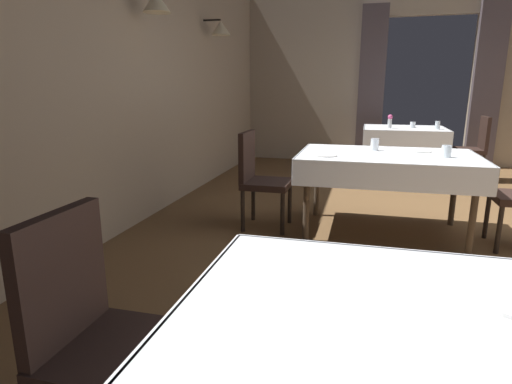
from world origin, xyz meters
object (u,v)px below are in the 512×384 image
glass_far_c (438,125)px  glass_mid_b (375,145)px  chair_near_left (96,329)px  flower_vase_far (390,121)px  chair_far_right (474,145)px  plate_mid_c (418,151)px  glass_mid_d (446,151)px  plate_mid_a (325,155)px  dining_table_near (442,357)px  dining_table_mid (387,162)px  chair_mid_left (259,175)px  glass_far_b (413,125)px  dining_table_far (404,134)px

glass_far_c → glass_mid_b: bearing=-110.4°
chair_near_left → flower_vase_far: 5.57m
glass_far_c → chair_far_right: bearing=19.6°
plate_mid_c → glass_mid_d: 0.37m
glass_mid_b → chair_near_left: bearing=-107.6°
chair_near_left → plate_mid_a: (0.53, 2.58, 0.24)m
flower_vase_far → glass_far_c: (0.66, -0.01, -0.05)m
plate_mid_c → glass_mid_d: size_ratio=2.27×
chair_far_right → dining_table_near: bearing=-103.0°
glass_mid_d → glass_far_c: size_ratio=0.90×
dining_table_mid → glass_mid_d: (0.47, -0.10, 0.13)m
chair_near_left → flower_vase_far: bearing=77.5°
dining_table_mid → chair_mid_left: 1.19m
chair_far_right → glass_mid_b: size_ratio=7.98×
chair_near_left → glass_mid_d: size_ratio=8.83×
glass_far_b → glass_mid_d: bearing=-89.8°
glass_mid_d → chair_far_right: bearing=73.3°
dining_table_near → glass_mid_d: bearing=81.0°
chair_near_left → chair_mid_left: size_ratio=1.00×
chair_mid_left → plate_mid_a: size_ratio=4.31×
dining_table_far → chair_near_left: 5.78m
chair_far_right → plate_mid_a: chair_far_right is taller
dining_table_mid → plate_mid_c: bearing=38.0°
chair_far_right → glass_mid_b: chair_far_right is taller
chair_mid_left → glass_mid_b: bearing=15.2°
glass_mid_d → glass_mid_b: bearing=155.8°
dining_table_mid → flower_vase_far: bearing=87.1°
dining_table_far → plate_mid_c: size_ratio=4.98×
chair_mid_left → glass_mid_b: chair_mid_left is taller
dining_table_far → glass_mid_d: bearing=-87.7°
flower_vase_far → chair_mid_left: bearing=-115.7°
chair_near_left → dining_table_far: bearing=75.7°
dining_table_near → glass_mid_b: 3.09m
plate_mid_a → glass_far_b: (1.00, 3.01, 0.04)m
dining_table_near → glass_mid_d: glass_mid_d is taller
glass_mid_b → plate_mid_c: size_ratio=0.49×
chair_far_right → flower_vase_far: (-1.21, -0.19, 0.34)m
chair_mid_left → glass_mid_b: (1.06, 0.29, 0.29)m
chair_far_right → glass_mid_d: chair_far_right is taller
dining_table_mid → chair_far_right: bearing=64.3°
dining_table_near → flower_vase_far: 5.51m
chair_near_left → glass_far_c: 5.74m
glass_mid_d → flower_vase_far: bearing=97.3°
plate_mid_a → glass_far_b: glass_far_b is taller
glass_mid_b → chair_far_right: bearing=60.9°
dining_table_mid → glass_far_b: size_ratio=17.82×
plate_mid_c → plate_mid_a: bearing=-149.6°
chair_near_left → glass_mid_b: bearing=72.4°
dining_table_mid → glass_mid_b: bearing=124.0°
chair_near_left → flower_vase_far: (1.20, 5.43, 0.34)m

